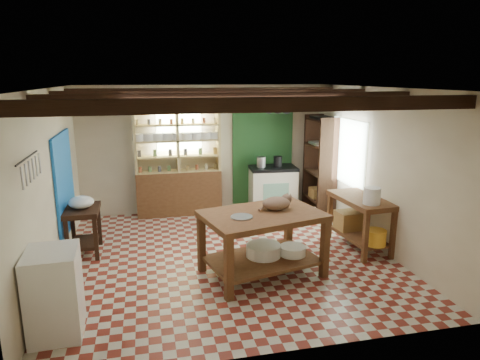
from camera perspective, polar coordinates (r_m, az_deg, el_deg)
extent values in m
cube|color=maroon|center=(6.87, -1.70, -10.16)|extent=(5.00, 5.00, 0.02)
cube|color=#4A4A50|center=(6.28, -1.87, 12.16)|extent=(5.00, 5.00, 0.02)
cube|color=beige|center=(8.87, -4.84, 4.12)|extent=(5.00, 0.04, 2.60)
cube|color=beige|center=(4.12, 4.83, -7.18)|extent=(5.00, 0.04, 2.60)
cube|color=beige|center=(6.48, -24.05, -0.60)|extent=(0.04, 5.00, 2.60)
cube|color=beige|center=(7.33, 17.79, 1.48)|extent=(0.04, 5.00, 2.60)
cube|color=black|center=(6.29, -1.87, 11.07)|extent=(5.00, 3.80, 0.15)
cube|color=blue|center=(7.38, -22.36, -0.41)|extent=(0.04, 1.40, 1.60)
cube|color=#1C461E|center=(9.10, 3.03, 4.07)|extent=(1.30, 0.04, 2.30)
cube|color=beige|center=(8.74, -8.14, 6.54)|extent=(0.90, 0.02, 0.80)
cube|color=beige|center=(8.16, 14.22, 3.63)|extent=(0.02, 1.30, 1.20)
cube|color=black|center=(5.22, -26.38, 1.37)|extent=(0.06, 0.90, 0.28)
cube|color=black|center=(8.59, 3.87, 9.74)|extent=(0.86, 0.12, 0.36)
cube|color=#D3BC79|center=(8.67, -8.25, 2.45)|extent=(1.70, 0.34, 2.20)
cube|color=black|center=(8.86, 10.61, 1.95)|extent=(0.40, 0.86, 2.00)
cube|color=brown|center=(6.12, 2.98, -8.48)|extent=(1.83, 1.43, 0.92)
cube|color=white|center=(9.00, 4.36, -1.14)|extent=(1.00, 0.71, 0.94)
cube|color=black|center=(7.27, -20.10, -6.38)|extent=(0.52, 0.75, 0.76)
cube|color=white|center=(5.20, -23.49, -13.62)|extent=(0.56, 0.66, 0.96)
cube|color=brown|center=(7.29, 15.65, -5.53)|extent=(0.70, 1.25, 0.86)
ellipsoid|color=#906B53|center=(6.10, 4.87, -3.11)|extent=(0.50, 0.45, 0.18)
cylinder|color=#B0AFB7|center=(5.76, 0.23, -4.94)|extent=(0.36, 0.36, 0.02)
cylinder|color=white|center=(6.23, 3.14, -9.34)|extent=(0.60, 0.60, 0.17)
cylinder|color=white|center=(6.32, 7.02, -9.31)|extent=(0.46, 0.46, 0.13)
cylinder|color=#B0AFB7|center=(8.82, 2.84, 2.42)|extent=(0.20, 0.20, 0.21)
cylinder|color=black|center=(8.90, 5.06, 2.48)|extent=(0.18, 0.18, 0.21)
ellipsoid|color=white|center=(7.12, -20.41, -2.78)|extent=(0.39, 0.39, 0.19)
cylinder|color=white|center=(6.82, 17.18, -2.02)|extent=(0.28, 0.28, 0.26)
cube|color=#A47B42|center=(7.54, 14.39, -5.19)|extent=(0.47, 0.39, 0.31)
cylinder|color=gold|center=(6.97, 17.61, -7.29)|extent=(0.35, 0.35, 0.24)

